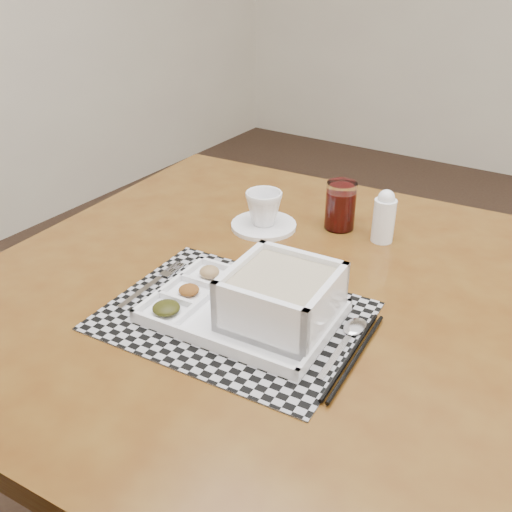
{
  "coord_description": "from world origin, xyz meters",
  "views": [
    {
      "loc": [
        0.14,
        -1.55,
        1.42
      ],
      "look_at": [
        -0.36,
        -0.78,
        0.91
      ],
      "focal_mm": 40.0,
      "sensor_mm": 36.0,
      "label": 1
    }
  ],
  "objects_px": {
    "dining_table": "(270,320)",
    "cup": "(264,208)",
    "serving_tray": "(270,303)",
    "juice_glass": "(340,207)",
    "creamer_bottle": "(384,217)"
  },
  "relations": [
    {
      "from": "dining_table",
      "to": "creamer_bottle",
      "type": "relative_size",
      "value": 9.97
    },
    {
      "from": "dining_table",
      "to": "cup",
      "type": "bearing_deg",
      "value": 125.64
    },
    {
      "from": "serving_tray",
      "to": "cup",
      "type": "xyz_separation_m",
      "value": [
        -0.21,
        0.31,
        0.01
      ]
    },
    {
      "from": "cup",
      "to": "serving_tray",
      "type": "bearing_deg",
      "value": -46.56
    },
    {
      "from": "juice_glass",
      "to": "creamer_bottle",
      "type": "xyz_separation_m",
      "value": [
        0.11,
        -0.01,
        0.01
      ]
    },
    {
      "from": "dining_table",
      "to": "juice_glass",
      "type": "xyz_separation_m",
      "value": [
        0.0,
        0.29,
        0.14
      ]
    },
    {
      "from": "serving_tray",
      "to": "creamer_bottle",
      "type": "distance_m",
      "value": 0.4
    },
    {
      "from": "serving_tray",
      "to": "cup",
      "type": "distance_m",
      "value": 0.37
    },
    {
      "from": "juice_glass",
      "to": "creamer_bottle",
      "type": "distance_m",
      "value": 0.11
    },
    {
      "from": "cup",
      "to": "juice_glass",
      "type": "bearing_deg",
      "value": 42.33
    },
    {
      "from": "serving_tray",
      "to": "juice_glass",
      "type": "bearing_deg",
      "value": 98.86
    },
    {
      "from": "serving_tray",
      "to": "juice_glass",
      "type": "xyz_separation_m",
      "value": [
        -0.06,
        0.4,
        0.01
      ]
    },
    {
      "from": "dining_table",
      "to": "juice_glass",
      "type": "relative_size",
      "value": 10.85
    },
    {
      "from": "serving_tray",
      "to": "dining_table",
      "type": "bearing_deg",
      "value": 120.54
    },
    {
      "from": "dining_table",
      "to": "creamer_bottle",
      "type": "xyz_separation_m",
      "value": [
        0.11,
        0.28,
        0.14
      ]
    }
  ]
}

